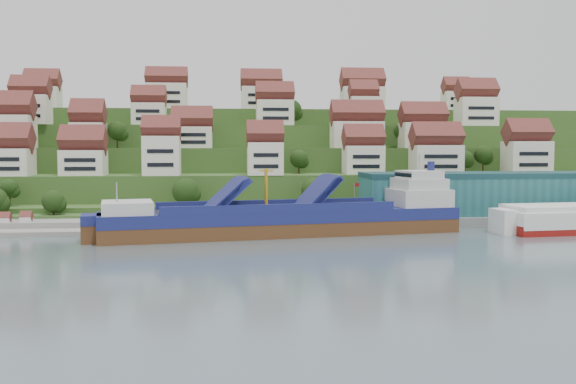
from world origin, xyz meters
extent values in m
plane|color=slate|center=(0.00, 0.00, 0.00)|extent=(300.00, 300.00, 0.00)
cube|color=gray|center=(20.00, 15.00, 1.10)|extent=(180.00, 14.00, 2.20)
cube|color=gray|center=(-58.00, 12.00, 0.50)|extent=(45.00, 20.00, 1.00)
cube|color=#2D4C1E|center=(0.00, 86.00, 2.00)|extent=(260.00, 128.00, 4.00)
cube|color=#2D4C1E|center=(0.00, 91.00, 5.50)|extent=(260.00, 118.00, 11.00)
cube|color=#2D4C1E|center=(0.00, 99.00, 9.00)|extent=(260.00, 102.00, 18.00)
cube|color=#2D4C1E|center=(0.00, 107.00, 12.50)|extent=(260.00, 86.00, 25.00)
cube|color=#2D4C1E|center=(0.00, 116.00, 15.50)|extent=(260.00, 68.00, 31.00)
cube|color=white|center=(-65.74, 37.54, 14.46)|extent=(11.44, 8.66, 6.92)
cube|color=white|center=(-47.45, 39.07, 14.25)|extent=(11.03, 8.57, 6.50)
cube|color=white|center=(-27.13, 35.67, 16.05)|extent=(9.37, 7.03, 10.11)
cube|color=white|center=(-0.47, 35.66, 15.25)|extent=(9.14, 7.62, 8.50)
cube|color=white|center=(26.68, 40.35, 14.83)|extent=(10.46, 7.73, 7.66)
cube|color=white|center=(46.18, 37.54, 14.91)|extent=(13.00, 8.26, 7.81)
cube|color=white|center=(72.72, 39.21, 15.44)|extent=(11.66, 8.31, 8.88)
cube|color=white|center=(-70.56, 53.02, 22.52)|extent=(13.34, 8.90, 9.04)
cube|color=white|center=(-49.55, 55.91, 21.59)|extent=(9.00, 8.98, 7.17)
cube|color=white|center=(-20.22, 55.75, 21.05)|extent=(11.33, 7.90, 6.10)
cube|color=white|center=(27.83, 54.59, 21.86)|extent=(14.78, 8.36, 7.73)
cube|color=white|center=(47.97, 55.15, 21.77)|extent=(13.03, 8.18, 7.54)
cube|color=white|center=(-68.24, 66.71, 29.34)|extent=(10.70, 7.86, 8.67)
cube|color=white|center=(-34.12, 70.67, 28.41)|extent=(10.11, 7.30, 6.82)
cube|color=white|center=(4.79, 69.48, 28.94)|extent=(11.42, 7.79, 7.89)
cube|color=white|center=(32.96, 69.37, 29.58)|extent=(8.58, 7.14, 9.16)
cube|color=white|center=(70.84, 71.23, 29.66)|extent=(12.22, 8.47, 9.32)
cube|color=white|center=(-70.92, 89.44, 34.56)|extent=(10.93, 8.03, 7.13)
cube|color=white|center=(-30.18, 88.82, 35.31)|extent=(13.38, 7.51, 8.61)
cube|color=white|center=(1.74, 89.26, 34.90)|extent=(13.46, 8.15, 7.81)
cube|color=white|center=(36.56, 87.47, 34.94)|extent=(14.25, 8.73, 7.87)
cube|color=white|center=(71.99, 93.10, 34.57)|extent=(9.02, 7.05, 7.15)
ellipsoid|color=#223F15|center=(-62.65, 27.93, 8.50)|extent=(4.21, 4.21, 4.21)
ellipsoid|color=#223F15|center=(10.98, 26.11, 7.58)|extent=(6.17, 6.17, 6.17)
ellipsoid|color=#223F15|center=(-20.58, 26.29, 7.48)|extent=(6.53, 6.53, 6.53)
ellipsoid|color=#223F15|center=(56.51, 43.11, 14.95)|extent=(4.71, 4.71, 4.71)
ellipsoid|color=#223F15|center=(61.81, 43.11, 16.21)|extent=(5.17, 5.17, 5.17)
ellipsoid|color=#223F15|center=(9.41, 43.66, 15.11)|extent=(4.98, 4.98, 4.98)
ellipsoid|color=#223F15|center=(42.81, 59.83, 23.03)|extent=(4.76, 4.76, 4.76)
ellipsoid|color=#223F15|center=(-49.09, 59.38, 21.83)|extent=(5.85, 5.85, 5.85)
ellipsoid|color=#223F15|center=(-41.84, 57.97, 23.05)|extent=(5.57, 5.57, 5.57)
ellipsoid|color=#223F15|center=(10.53, 73.21, 30.19)|extent=(6.42, 6.42, 6.42)
ellipsoid|color=#223F15|center=(35.37, 73.97, 28.94)|extent=(4.72, 4.72, 4.72)
ellipsoid|color=#223F15|center=(-50.18, 19.00, 5.92)|extent=(5.11, 5.11, 5.11)
cube|color=#27676A|center=(52.00, 17.00, 7.20)|extent=(60.00, 15.00, 10.00)
cylinder|color=gray|center=(18.00, 10.00, 6.20)|extent=(0.16, 0.16, 8.00)
cube|color=maroon|center=(18.60, 10.00, 9.80)|extent=(1.20, 0.05, 0.80)
cube|color=white|center=(-58.00, 10.00, 2.10)|extent=(2.40, 2.20, 2.20)
cube|color=white|center=(-54.00, 11.50, 2.10)|extent=(2.40, 2.20, 2.20)
cube|color=#57341A|center=(1.20, -0.02, 1.00)|extent=(75.62, 23.85, 4.79)
cube|color=navy|center=(1.20, -0.02, 4.12)|extent=(75.64, 23.97, 2.49)
cube|color=silver|center=(-29.98, -5.32, 6.52)|extent=(11.28, 12.38, 2.49)
cube|color=#262628|center=(-0.69, -0.34, 5.37)|extent=(48.88, 17.66, 0.29)
cube|color=navy|center=(-11.08, -2.11, 8.63)|extent=(8.85, 11.63, 6.63)
cube|color=navy|center=(7.82, 1.10, 8.63)|extent=(8.49, 11.57, 7.00)
cylinder|color=gold|center=(-2.58, -0.66, 9.58)|extent=(0.77, 0.77, 8.63)
cube|color=silver|center=(31.44, 5.11, 7.19)|extent=(13.17, 12.70, 3.83)
cube|color=silver|center=(31.44, 5.11, 10.25)|extent=(11.08, 11.24, 2.40)
cube|color=silver|center=(31.44, 5.11, 12.27)|extent=(9.00, 9.79, 1.73)
cylinder|color=navy|center=(34.27, 5.60, 14.09)|extent=(1.77, 1.77, 2.11)
cube|color=maroon|center=(64.71, -0.91, 0.66)|extent=(33.87, 15.45, 2.84)
camera|label=1|loc=(-11.21, -131.80, 18.25)|focal=40.00mm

